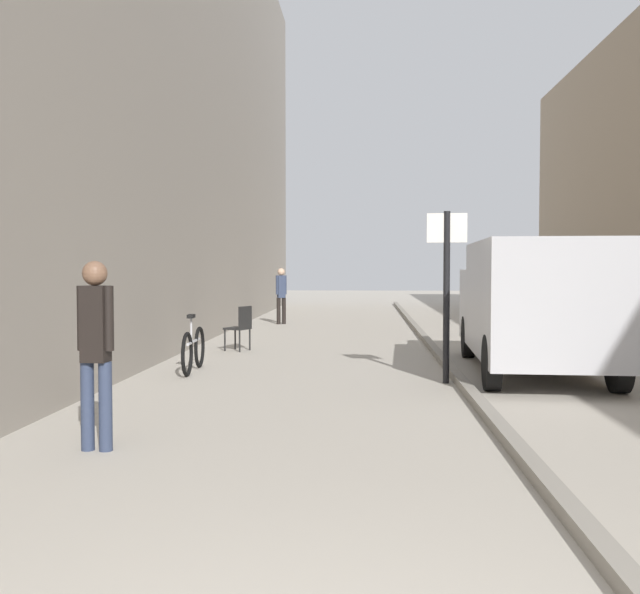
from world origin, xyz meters
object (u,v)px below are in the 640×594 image
(pedestrian_main_foreground, at_px, (96,341))
(pedestrian_mid_block, at_px, (281,292))
(delivery_van, at_px, (532,302))
(cafe_chair_near_window, at_px, (241,325))
(street_sign_post, at_px, (447,281))
(bicycle_leaning, at_px, (194,349))

(pedestrian_main_foreground, height_order, pedestrian_mid_block, pedestrian_main_foreground)
(pedestrian_mid_block, height_order, delivery_van, delivery_van)
(delivery_van, xyz_separation_m, cafe_chair_near_window, (-5.37, 2.82, -0.63))
(street_sign_post, height_order, cafe_chair_near_window, street_sign_post)
(street_sign_post, distance_m, cafe_chair_near_window, 5.65)
(street_sign_post, bearing_deg, pedestrian_main_foreground, 51.67)
(pedestrian_mid_block, bearing_deg, bicycle_leaning, -113.84)
(street_sign_post, bearing_deg, cafe_chair_near_window, -43.58)
(pedestrian_main_foreground, xyz_separation_m, street_sign_post, (3.80, 4.33, 0.49))
(pedestrian_main_foreground, distance_m, street_sign_post, 5.78)
(pedestrian_main_foreground, xyz_separation_m, bicycle_leaning, (-0.30, 5.27, -0.67))
(pedestrian_main_foreground, relative_size, cafe_chair_near_window, 1.94)
(pedestrian_mid_block, bearing_deg, pedestrian_main_foreground, -112.18)
(pedestrian_main_foreground, relative_size, delivery_van, 0.33)
(bicycle_leaning, relative_size, cafe_chair_near_window, 1.88)
(cafe_chair_near_window, bearing_deg, bicycle_leaning, -160.01)
(pedestrian_main_foreground, distance_m, bicycle_leaning, 5.32)
(delivery_van, height_order, bicycle_leaning, delivery_van)
(bicycle_leaning, bearing_deg, street_sign_post, -14.96)
(cafe_chair_near_window, bearing_deg, pedestrian_main_foreground, -154.77)
(pedestrian_mid_block, distance_m, delivery_van, 11.42)
(street_sign_post, xyz_separation_m, bicycle_leaning, (-4.10, 0.94, -1.16))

